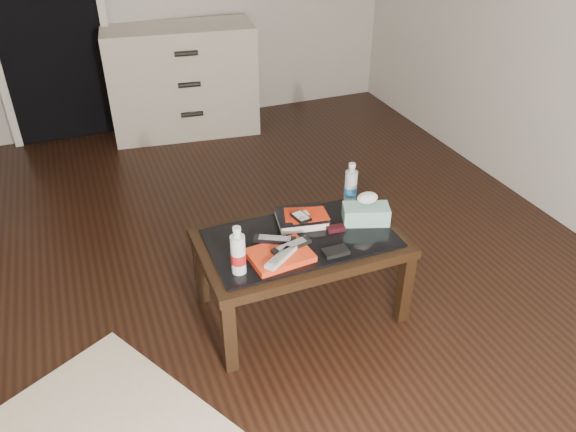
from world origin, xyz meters
name	(u,v)px	position (x,y,z in m)	size (l,w,h in m)	color
ground	(181,303)	(0.00, 0.00, 0.00)	(5.00, 5.00, 0.00)	black
doorway	(45,14)	(-0.40, 2.47, 1.02)	(0.90, 0.08, 2.07)	black
coffee_table	(301,248)	(0.58, -0.27, 0.40)	(1.00, 0.60, 0.46)	black
dresser	(183,81)	(0.56, 2.23, 0.45)	(1.25, 0.64, 0.90)	beige
magazines	(280,255)	(0.43, -0.39, 0.48)	(0.28, 0.21, 0.03)	red
remote_silver	(281,257)	(0.42, -0.44, 0.50)	(0.20, 0.05, 0.02)	silver
remote_black_front	(291,246)	(0.49, -0.38, 0.50)	(0.20, 0.05, 0.02)	black
remote_black_back	(275,239)	(0.44, -0.30, 0.50)	(0.20, 0.05, 0.02)	black
textbook	(301,218)	(0.64, -0.15, 0.48)	(0.25, 0.20, 0.05)	black
dvd_mailers	(303,214)	(0.64, -0.16, 0.51)	(0.19, 0.14, 0.01)	red
ipod	(301,217)	(0.62, -0.19, 0.52)	(0.06, 0.10, 0.02)	black
flip_phone	(336,229)	(0.76, -0.28, 0.47)	(0.09, 0.05, 0.02)	black
wallet	(335,252)	(0.68, -0.46, 0.47)	(0.12, 0.07, 0.02)	black
water_bottle_left	(238,250)	(0.22, -0.42, 0.58)	(0.07, 0.07, 0.24)	silver
water_bottle_right	(351,184)	(0.95, -0.08, 0.58)	(0.07, 0.07, 0.24)	#B8C0C3
tissue_box	(366,214)	(0.94, -0.27, 0.51)	(0.23, 0.12, 0.09)	teal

